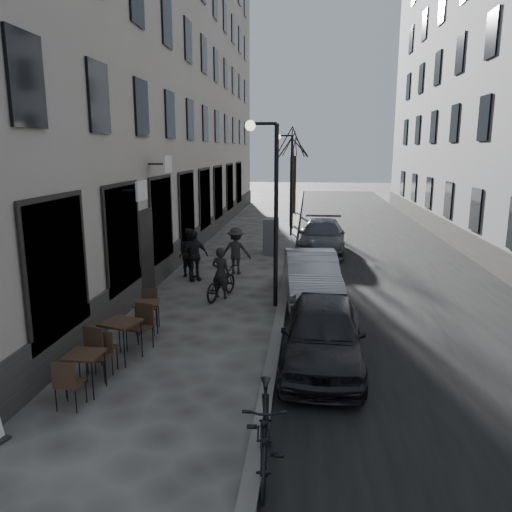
% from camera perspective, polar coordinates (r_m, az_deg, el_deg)
% --- Properties ---
extents(ground, '(120.00, 120.00, 0.00)m').
position_cam_1_polar(ground, '(8.69, -0.57, -17.87)').
color(ground, '#3E3B38').
rests_on(ground, ground).
extents(road, '(7.30, 60.00, 0.00)m').
position_cam_1_polar(road, '(24.06, 13.03, 1.41)').
color(road, black).
rests_on(road, ground).
extents(kerb, '(0.25, 60.00, 0.12)m').
position_cam_1_polar(kerb, '(23.87, 4.31, 1.75)').
color(kerb, slate).
rests_on(kerb, ground).
extents(building_left, '(4.00, 35.00, 16.00)m').
position_cam_1_polar(building_left, '(25.20, -10.53, 20.27)').
color(building_left, '#9D9484').
rests_on(building_left, ground).
extents(building_right, '(4.00, 35.00, 16.00)m').
position_cam_1_polar(building_right, '(25.74, 27.12, 19.02)').
color(building_right, gray).
rests_on(building_right, ground).
extents(streetlamp_near, '(0.90, 0.28, 5.09)m').
position_cam_1_polar(streetlamp_near, '(13.57, 1.60, 7.11)').
color(streetlamp_near, black).
rests_on(streetlamp_near, ground).
extents(streetlamp_far, '(0.90, 0.28, 5.09)m').
position_cam_1_polar(streetlamp_far, '(25.52, 3.71, 9.44)').
color(streetlamp_far, black).
rests_on(streetlamp_far, ground).
extents(tree_near, '(2.40, 2.40, 5.70)m').
position_cam_1_polar(tree_near, '(28.49, 4.16, 12.73)').
color(tree_near, black).
rests_on(tree_near, ground).
extents(tree_far, '(2.40, 2.40, 5.70)m').
position_cam_1_polar(tree_far, '(34.49, 4.51, 12.61)').
color(tree_far, black).
rests_on(tree_far, ground).
extents(bistro_set_a, '(0.64, 1.52, 0.89)m').
position_cam_1_polar(bistro_set_a, '(9.74, -18.92, -12.08)').
color(bistro_set_a, '#322016').
rests_on(bistro_set_a, ground).
extents(bistro_set_b, '(0.95, 1.76, 1.01)m').
position_cam_1_polar(bistro_set_b, '(10.89, -15.13, -8.89)').
color(bistro_set_b, '#322016').
rests_on(bistro_set_b, ground).
extents(bistro_set_c, '(0.72, 1.52, 0.87)m').
position_cam_1_polar(bistro_set_c, '(12.43, -12.31, -6.43)').
color(bistro_set_c, '#322016').
rests_on(bistro_set_c, ground).
extents(utility_cabinet, '(0.60, 1.03, 1.50)m').
position_cam_1_polar(utility_cabinet, '(21.08, 1.72, 2.30)').
color(utility_cabinet, '#5E5F61').
rests_on(utility_cabinet, ground).
extents(bicycle, '(1.10, 1.89, 0.94)m').
position_cam_1_polar(bicycle, '(14.82, -4.04, -3.06)').
color(bicycle, black).
rests_on(bicycle, ground).
extents(cyclist_rider, '(0.64, 0.51, 1.54)m').
position_cam_1_polar(cyclist_rider, '(14.75, -4.06, -1.94)').
color(cyclist_rider, black).
rests_on(cyclist_rider, ground).
extents(pedestrian_near, '(1.04, 0.99, 1.70)m').
position_cam_1_polar(pedestrian_near, '(17.40, -7.63, 0.43)').
color(pedestrian_near, black).
rests_on(pedestrian_near, ground).
extents(pedestrian_mid, '(1.08, 0.63, 1.66)m').
position_cam_1_polar(pedestrian_mid, '(17.62, -2.31, 0.60)').
color(pedestrian_mid, '#2B2725').
rests_on(pedestrian_mid, ground).
extents(pedestrian_far, '(1.07, 0.92, 1.72)m').
position_cam_1_polar(pedestrian_far, '(16.78, -7.15, 0.04)').
color(pedestrian_far, black).
rests_on(pedestrian_far, ground).
extents(car_near, '(1.78, 4.10, 1.37)m').
position_cam_1_polar(car_near, '(10.30, 7.67, -8.79)').
color(car_near, black).
rests_on(car_near, ground).
extents(car_mid, '(1.85, 4.35, 1.40)m').
position_cam_1_polar(car_mid, '(14.72, 6.34, -2.30)').
color(car_mid, '#919499').
rests_on(car_mid, ground).
extents(car_far, '(2.20, 4.86, 1.38)m').
position_cam_1_polar(car_far, '(21.47, 7.52, 2.22)').
color(car_far, '#3A3E45').
rests_on(car_far, ground).
extents(moped, '(0.70, 2.03, 1.20)m').
position_cam_1_polar(moped, '(7.18, 1.04, -19.30)').
color(moped, black).
rests_on(moped, ground).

